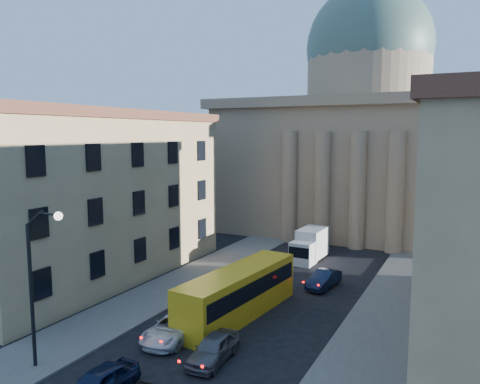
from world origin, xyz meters
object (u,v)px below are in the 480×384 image
Objects in this scene: street_lamp at (37,275)px; city_bus at (239,291)px; car_left_near at (99,383)px; box_truck at (309,246)px.

city_bus is at bearing 62.38° from street_lamp.
car_left_near is 28.47m from box_truck.
street_lamp is at bearing 176.81° from car_left_near.
city_bus is at bearing 88.14° from car_left_near.
box_truck is at bearing 78.10° from street_lamp.
city_bus reaches higher than car_left_near.
box_truck is (-0.20, 16.23, -0.31)m from city_bus.
street_lamp reaches higher than city_bus.
city_bus is 2.09× the size of box_truck.
street_lamp is 2.01× the size of car_left_near.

